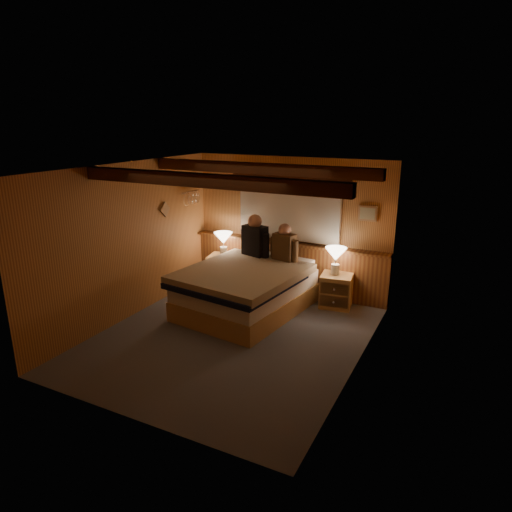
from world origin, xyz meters
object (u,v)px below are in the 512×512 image
Objects in this scene: person_left at (255,238)px; duffel_bag at (228,289)px; nightstand_right at (336,291)px; bed at (246,289)px; person_right at (284,245)px; lamp_left at (223,239)px; nightstand_left at (224,271)px; lamp_right at (336,256)px.

duffel_bag is at bearing -121.14° from person_left.
nightstand_right is at bearing 19.26° from person_left.
person_right reaches higher than bed.
bed is 1.34m from lamp_left.
person_right is (-0.89, -0.13, 0.71)m from nightstand_right.
nightstand_left is at bearing 172.55° from nightstand_right.
person_left is at bearing -8.71° from lamp_left.
bed reaches higher than duffel_bag.
nightstand_left is 2.15m from nightstand_right.
bed is at bearing -106.19° from person_right.
nightstand_right is 0.60m from lamp_right.
person_left is at bearing -172.01° from person_right.
person_left is at bearing 113.31° from bed.
nightstand_right is 1.88m from duffel_bag.
lamp_right is (2.11, 0.03, 0.58)m from nightstand_left.
person_right is 1.28m from duffel_bag.
nightstand_left is at bearing -81.77° from lamp_left.
person_left reaches higher than duffel_bag.
person_left is 1.46× the size of duffel_bag.
lamp_right is 1.43m from person_left.
bed is 4.55× the size of duffel_bag.
lamp_left is at bearing 171.98° from nightstand_right.
bed is at bearing -38.92° from duffel_bag.
lamp_left is 0.72m from person_left.
nightstand_right is (1.25, 0.83, -0.10)m from bed.
lamp_left is (-2.16, 0.01, 0.62)m from nightstand_right.
nightstand_right is 1.28× the size of lamp_left.
person_right is (0.36, 0.70, 0.60)m from bed.
person_right is at bearing -179.71° from nightstand_right.
nightstand_left is at bearing -171.74° from person_left.
person_right reaches higher than nightstand_left.
nightstand_left is 1.12× the size of nightstand_right.
person_right reaches higher than lamp_right.
lamp_left is 0.86× the size of duffel_bag.
person_right reaches higher than lamp_left.
duffel_bag is at bearing -52.96° from lamp_left.
lamp_right reaches higher than nightstand_right.
lamp_right is 0.89× the size of duffel_bag.
nightstand_right is 2.25m from lamp_left.
lamp_left reaches higher than nightstand_left.
lamp_left is at bearing -175.34° from person_right.
lamp_right is at bearing 154.20° from nightstand_right.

